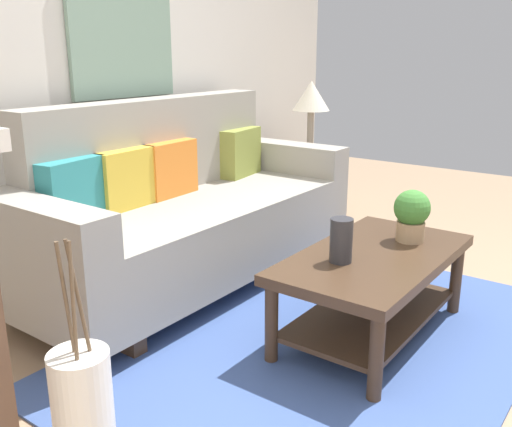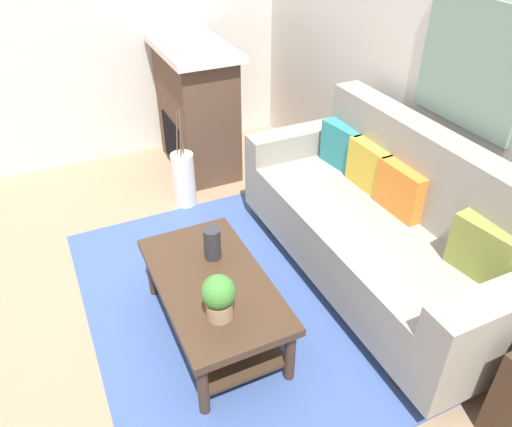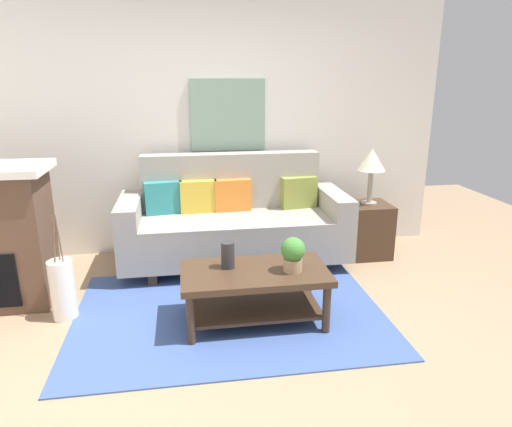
% 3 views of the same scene
% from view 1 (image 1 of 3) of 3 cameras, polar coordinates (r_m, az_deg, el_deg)
% --- Properties ---
extents(ground_plane, '(8.86, 8.86, 0.00)m').
position_cam_1_polar(ground_plane, '(2.66, 16.59, -15.23)').
color(ground_plane, '#9E7F60').
extents(wall_back, '(4.86, 0.10, 2.70)m').
position_cam_1_polar(wall_back, '(3.52, -15.97, 15.49)').
color(wall_back, silver).
rests_on(wall_back, ground_plane).
extents(area_rug, '(2.42, 1.72, 0.01)m').
position_cam_1_polar(area_rug, '(2.83, 6.86, -12.46)').
color(area_rug, '#3D5693').
rests_on(area_rug, ground_plane).
extents(couch, '(2.19, 0.84, 1.08)m').
position_cam_1_polar(couch, '(3.36, -6.92, 0.07)').
color(couch, gray).
rests_on(couch, ground_plane).
extents(throw_pillow_teal, '(0.37, 0.17, 0.32)m').
position_cam_1_polar(throw_pillow_teal, '(2.96, -17.91, 2.16)').
color(throw_pillow_teal, teal).
rests_on(throw_pillow_teal, couch).
extents(throw_pillow_mustard, '(0.36, 0.13, 0.32)m').
position_cam_1_polar(throw_pillow_mustard, '(3.16, -12.96, 3.41)').
color(throw_pillow_mustard, gold).
rests_on(throw_pillow_mustard, couch).
extents(throw_pillow_orange, '(0.36, 0.13, 0.32)m').
position_cam_1_polar(throw_pillow_orange, '(3.39, -8.63, 4.48)').
color(throw_pillow_orange, orange).
rests_on(throw_pillow_orange, couch).
extents(throw_pillow_olive, '(0.37, 0.17, 0.32)m').
position_cam_1_polar(throw_pillow_olive, '(3.89, -1.54, 6.17)').
color(throw_pillow_olive, olive).
rests_on(throw_pillow_olive, couch).
extents(coffee_table, '(1.10, 0.60, 0.43)m').
position_cam_1_polar(coffee_table, '(2.78, 11.68, -6.17)').
color(coffee_table, '#422D1E').
rests_on(coffee_table, ground_plane).
extents(tabletop_vase, '(0.10, 0.10, 0.20)m').
position_cam_1_polar(tabletop_vase, '(2.58, 8.55, -2.69)').
color(tabletop_vase, '#2D2D33').
rests_on(tabletop_vase, coffee_table).
extents(potted_plant_tabletop, '(0.18, 0.18, 0.26)m').
position_cam_1_polar(potted_plant_tabletop, '(2.92, 15.37, -0.01)').
color(potted_plant_tabletop, tan).
rests_on(potted_plant_tabletop, coffee_table).
extents(side_table, '(0.44, 0.44, 0.56)m').
position_cam_1_polar(side_table, '(4.48, 5.31, 2.24)').
color(side_table, '#422D1E').
rests_on(side_table, ground_plane).
extents(table_lamp, '(0.28, 0.28, 0.57)m').
position_cam_1_polar(table_lamp, '(4.37, 5.56, 11.37)').
color(table_lamp, gray).
rests_on(table_lamp, side_table).
extents(floor_vase, '(0.19, 0.19, 0.48)m').
position_cam_1_polar(floor_vase, '(1.96, -16.87, -19.41)').
color(floor_vase, white).
rests_on(floor_vase, ground_plane).
extents(floor_vase_branch_a, '(0.04, 0.04, 0.36)m').
position_cam_1_polar(floor_vase_branch_a, '(1.77, -17.46, -7.96)').
color(floor_vase_branch_a, brown).
rests_on(floor_vase_branch_a, floor_vase).
extents(floor_vase_branch_b, '(0.04, 0.02, 0.36)m').
position_cam_1_polar(floor_vase_branch_b, '(1.76, -18.59, -8.10)').
color(floor_vase_branch_b, brown).
rests_on(floor_vase_branch_b, floor_vase).
extents(floor_vase_branch_c, '(0.04, 0.03, 0.36)m').
position_cam_1_polar(floor_vase_branch_c, '(1.74, -17.91, -8.41)').
color(floor_vase_branch_c, brown).
rests_on(floor_vase_branch_c, floor_vase).
extents(framed_painting, '(0.76, 0.03, 0.72)m').
position_cam_1_polar(framed_painting, '(3.57, -13.24, 17.09)').
color(framed_painting, gray).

